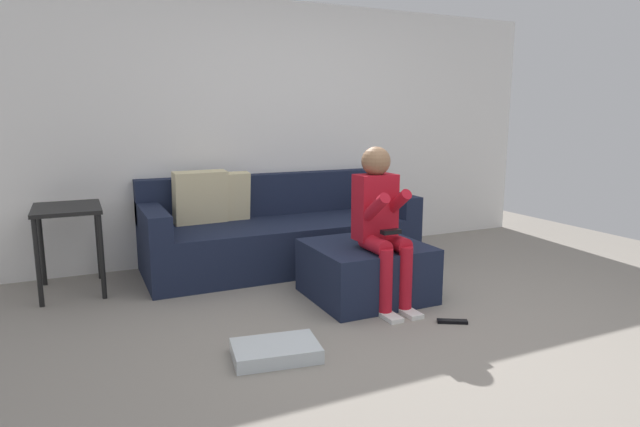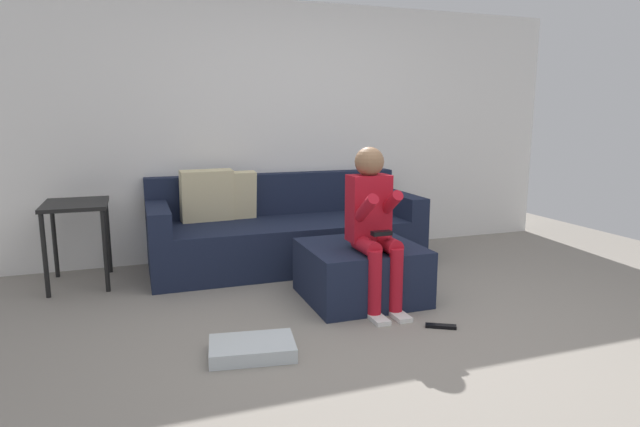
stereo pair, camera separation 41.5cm
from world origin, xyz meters
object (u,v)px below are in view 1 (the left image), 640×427
person_seated (381,217)px  storage_bin (276,351)px  side_table (68,220)px  remote_near_ottoman (452,321)px  ottoman (366,271)px  couch_sectional (277,233)px

person_seated → storage_bin: 1.27m
side_table → person_seated: bearing=-31.8°
storage_bin → remote_near_ottoman: size_ratio=2.46×
ottoman → remote_near_ottoman: ottoman is taller
couch_sectional → ottoman: (0.30, -1.12, -0.09)m
ottoman → couch_sectional: bearing=105.3°
side_table → remote_near_ottoman: size_ratio=3.42×
person_seated → side_table: (-2.04, 1.26, -0.08)m
remote_near_ottoman → storage_bin: bearing=-151.3°
ottoman → side_table: bearing=151.9°
person_seated → side_table: size_ratio=1.69×
person_seated → side_table: 2.40m
storage_bin → person_seated: bearing=26.9°
storage_bin → remote_near_ottoman: 1.25m
remote_near_ottoman → couch_sectional: bearing=136.9°
person_seated → side_table: bearing=148.2°
ottoman → person_seated: person_seated is taller
ottoman → storage_bin: ottoman is taller
couch_sectional → ottoman: size_ratio=2.91×
person_seated → couch_sectional: bearing=103.6°
ottoman → person_seated: 0.48m
ottoman → side_table: (-2.03, 1.08, 0.37)m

